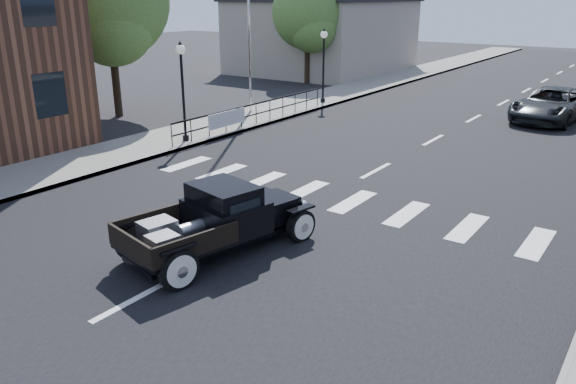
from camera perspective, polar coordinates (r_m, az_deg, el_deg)
The scene contains 13 objects.
ground at distance 12.98m, azimuth -5.13°, elevation -5.41°, with size 120.00×120.00×0.00m, color black.
road at distance 25.72m, azimuth 16.97°, elevation 6.37°, with size 14.00×80.00×0.02m, color black.
road_markings at distance 21.15m, azimuth 12.56°, elevation 4.04°, with size 12.00×60.00×0.06m, color silver, non-canonical shape.
sidewalk_left at distance 29.39m, azimuth 0.99°, elevation 8.87°, with size 3.00×80.00×0.15m, color gray.
low_building_left at distance 43.45m, azimuth 3.63°, elevation 15.46°, with size 10.00×12.00×5.00m, color #A09786.
railing at distance 24.62m, azimuth -3.26°, elevation 8.15°, with size 0.08×10.00×1.00m, color black, non-canonical shape.
banner at distance 23.11m, azimuth -6.18°, elevation 6.82°, with size 0.04×2.20×0.60m, color silver, non-canonical shape.
lamp_post_b at distance 21.65m, azimuth -10.62°, elevation 9.95°, with size 0.36×0.36×3.71m, color black, non-canonical shape.
lamp_post_c at distance 29.46m, azimuth 3.62°, elevation 12.66°, with size 0.36×0.36×3.71m, color black, non-canonical shape.
big_tree_near at distance 27.56m, azimuth -17.58°, elevation 15.55°, with size 5.45×5.45×8.01m, color #45682C, non-canonical shape.
big_tree_far at distance 37.01m, azimuth 2.01°, elevation 16.09°, with size 4.53×4.53×6.65m, color #45682C, non-canonical shape.
hotrod_pickup at distance 12.40m, azimuth -7.20°, elevation -2.77°, with size 2.11×4.52×1.57m, color black, non-canonical shape.
second_car at distance 28.30m, azimuth 25.25°, elevation 8.02°, with size 2.47×5.36×1.49m, color black.
Camera 1 is at (7.69, -8.95, 5.42)m, focal length 35.00 mm.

